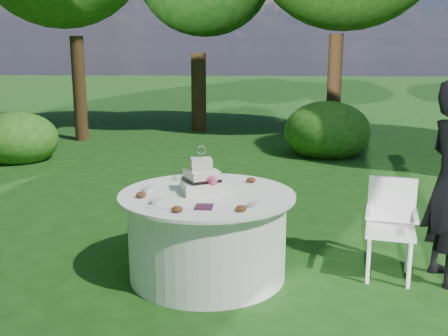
{
  "coord_description": "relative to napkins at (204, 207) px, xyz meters",
  "views": [
    {
      "loc": [
        0.48,
        -4.43,
        1.99
      ],
      "look_at": [
        0.15,
        0.0,
        1.0
      ],
      "focal_mm": 42.0,
      "sensor_mm": 36.0,
      "label": 1
    }
  ],
  "objects": [
    {
      "name": "ground",
      "position": [
        -0.02,
        0.44,
        -0.78
      ],
      "size": [
        80.0,
        80.0,
        0.0
      ],
      "primitive_type": "plane",
      "color": "#13370F",
      "rests_on": "ground"
    },
    {
      "name": "napkins",
      "position": [
        0.0,
        0.0,
        0.0
      ],
      "size": [
        0.14,
        0.14,
        0.02
      ],
      "primitive_type": "cube",
      "color": "#451D36",
      "rests_on": "table"
    },
    {
      "name": "feather_plume",
      "position": [
        -0.24,
        -0.02,
        -0.0
      ],
      "size": [
        0.48,
        0.07,
        0.01
      ],
      "primitive_type": "ellipsoid",
      "color": "white",
      "rests_on": "table"
    },
    {
      "name": "table",
      "position": [
        -0.02,
        0.44,
        -0.39
      ],
      "size": [
        1.56,
        1.56,
        0.77
      ],
      "color": "white",
      "rests_on": "ground"
    },
    {
      "name": "cake",
      "position": [
        -0.07,
        0.46,
        0.1
      ],
      "size": [
        0.42,
        0.42,
        0.43
      ],
      "color": "white",
      "rests_on": "table"
    },
    {
      "name": "chair",
      "position": [
        1.61,
        0.57,
        -0.26
      ],
      "size": [
        0.5,
        0.5,
        0.89
      ],
      "color": "silver",
      "rests_on": "ground"
    },
    {
      "name": "votives",
      "position": [
        -0.22,
        0.38,
        0.01
      ],
      "size": [
        1.05,
        0.96,
        0.04
      ],
      "color": "silver",
      "rests_on": "table"
    },
    {
      "name": "petal_cups",
      "position": [
        -0.03,
        0.23,
        0.02
      ],
      "size": [
        1.01,
        1.08,
        0.05
      ],
      "color": "#562D16",
      "rests_on": "table"
    }
  ]
}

